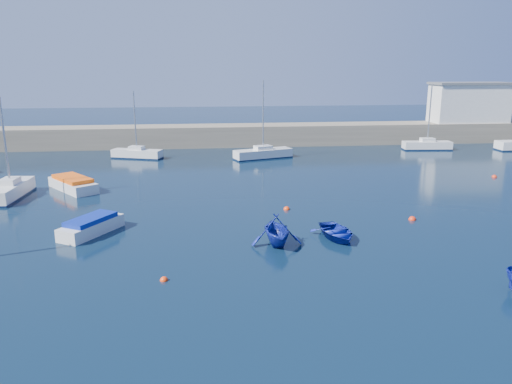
{
  "coord_description": "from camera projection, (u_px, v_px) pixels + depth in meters",
  "views": [
    {
      "loc": [
        -6.46,
        -18.18,
        10.0
      ],
      "look_at": [
        -2.59,
        14.77,
        1.6
      ],
      "focal_mm": 35.0,
      "sensor_mm": 36.0,
      "label": 1
    }
  ],
  "objects": [
    {
      "name": "ground",
      "position": [
        359.0,
        314.0,
        20.69
      ],
      "size": [
        220.0,
        220.0,
        0.0
      ],
      "primitive_type": "plane",
      "color": "black",
      "rests_on": "ground"
    },
    {
      "name": "back_wall",
      "position": [
        248.0,
        135.0,
        64.66
      ],
      "size": [
        96.0,
        4.5,
        2.6
      ],
      "primitive_type": "cube",
      "color": "#776E5B",
      "rests_on": "ground"
    },
    {
      "name": "harbor_office",
      "position": [
        469.0,
        103.0,
        67.12
      ],
      "size": [
        10.0,
        4.0,
        5.0
      ],
      "primitive_type": "cube",
      "color": "silver",
      "rests_on": "back_wall"
    },
    {
      "name": "sailboat_3",
      "position": [
        11.0,
        190.0,
        38.76
      ],
      "size": [
        1.96,
        5.94,
        7.85
      ],
      "rotation": [
        0.0,
        0.0,
        -0.06
      ],
      "color": "silver",
      "rests_on": "ground"
    },
    {
      "name": "sailboat_5",
      "position": [
        137.0,
        153.0,
        55.49
      ],
      "size": [
        5.78,
        3.32,
        7.38
      ],
      "rotation": [
        0.0,
        0.0,
        1.23
      ],
      "color": "silver",
      "rests_on": "ground"
    },
    {
      "name": "sailboat_6",
      "position": [
        263.0,
        153.0,
        55.36
      ],
      "size": [
        6.77,
        3.8,
        8.53
      ],
      "rotation": [
        0.0,
        0.0,
        1.89
      ],
      "color": "silver",
      "rests_on": "ground"
    },
    {
      "name": "sailboat_7",
      "position": [
        427.0,
        145.0,
        61.18
      ],
      "size": [
        5.92,
        2.11,
        7.69
      ],
      "rotation": [
        0.0,
        0.0,
        1.49
      ],
      "color": "silver",
      "rests_on": "ground"
    },
    {
      "name": "motorboat_1",
      "position": [
        91.0,
        226.0,
        30.52
      ],
      "size": [
        3.56,
        4.49,
        1.06
      ],
      "rotation": [
        0.0,
        0.0,
        -0.55
      ],
      "color": "silver",
      "rests_on": "ground"
    },
    {
      "name": "motorboat_2",
      "position": [
        73.0,
        184.0,
        41.27
      ],
      "size": [
        4.82,
        5.54,
        1.13
      ],
      "rotation": [
        0.0,
        0.0,
        0.64
      ],
      "color": "silver",
      "rests_on": "ground"
    },
    {
      "name": "dinghy_center",
      "position": [
        337.0,
        232.0,
        29.75
      ],
      "size": [
        2.94,
        3.81,
        0.73
      ],
      "primitive_type": "imported",
      "rotation": [
        0.0,
        0.0,
        0.13
      ],
      "color": "#152496",
      "rests_on": "ground"
    },
    {
      "name": "dinghy_left",
      "position": [
        276.0,
        230.0,
        28.56
      ],
      "size": [
        3.0,
        3.45,
        1.78
      ],
      "primitive_type": "imported",
      "rotation": [
        0.0,
        0.0,
        0.03
      ],
      "color": "#152496",
      "rests_on": "ground"
    },
    {
      "name": "buoy_0",
      "position": [
        164.0,
        280.0,
        23.94
      ],
      "size": [
        0.39,
        0.39,
        0.39
      ],
      "primitive_type": "sphere",
      "color": "#FF3B0D",
      "rests_on": "ground"
    },
    {
      "name": "buoy_1",
      "position": [
        412.0,
        220.0,
        33.37
      ],
      "size": [
        0.5,
        0.5,
        0.5
      ],
      "primitive_type": "sphere",
      "color": "red",
      "rests_on": "ground"
    },
    {
      "name": "buoy_3",
      "position": [
        287.0,
        210.0,
        35.77
      ],
      "size": [
        0.46,
        0.46,
        0.46
      ],
      "primitive_type": "sphere",
      "color": "#FF3B0D",
      "rests_on": "ground"
    },
    {
      "name": "buoy_4",
      "position": [
        494.0,
        177.0,
        46.14
      ],
      "size": [
        0.48,
        0.48,
        0.48
      ],
      "primitive_type": "sphere",
      "color": "red",
      "rests_on": "ground"
    }
  ]
}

